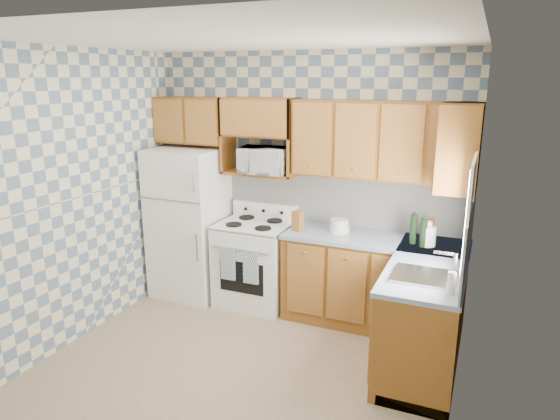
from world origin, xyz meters
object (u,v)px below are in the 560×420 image
object	(u,v)px
microwave	(264,160)
refrigerator	(190,223)
electric_kettle	(428,236)
stove_body	(255,264)

from	to	relation	value
microwave	refrigerator	bearing A→B (deg)	-178.04
electric_kettle	microwave	bearing A→B (deg)	175.63
refrigerator	stove_body	bearing A→B (deg)	1.78
stove_body	microwave	distance (m)	1.15
microwave	electric_kettle	bearing A→B (deg)	-10.80
microwave	electric_kettle	xyz separation A→B (m)	(1.73, -0.13, -0.58)
refrigerator	electric_kettle	world-z (taller)	refrigerator
refrigerator	microwave	world-z (taller)	microwave
stove_body	microwave	xyz separation A→B (m)	(0.07, 0.10, 1.14)
refrigerator	microwave	size ratio (longest dim) A/B	3.35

